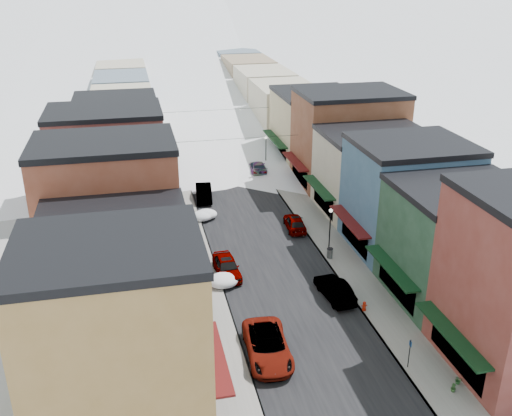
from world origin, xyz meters
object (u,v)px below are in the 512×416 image
fire_hydrant (364,306)px  streetlamp_near (330,224)px  car_green_sedan (335,289)px  car_white_suv (267,346)px  car_silver_sedan (227,267)px  car_dark_hatch (204,193)px  trash_can (330,253)px

fire_hydrant → streetlamp_near: size_ratio=0.18×
car_green_sedan → fire_hydrant: car_green_sedan is taller
car_green_sedan → fire_hydrant: bearing=116.6°
car_white_suv → car_silver_sedan: 11.78m
fire_hydrant → car_white_suv: bearing=-156.8°
car_green_sedan → car_dark_hatch: bearing=-78.3°
fire_hydrant → trash_can: size_ratio=0.80×
car_dark_hatch → streetlamp_near: bearing=-52.5°
car_silver_sedan → car_dark_hatch: 18.01m
trash_can → streetlamp_near: (0.49, 1.63, 2.15)m
trash_can → car_green_sedan: bearing=-106.0°
car_silver_sedan → car_green_sedan: size_ratio=1.02×
car_green_sedan → trash_can: bearing=-112.0°
car_dark_hatch → trash_can: 19.55m
car_white_suv → fire_hydrant: size_ratio=8.18×
car_white_suv → car_silver_sedan: car_white_suv is taller
car_white_suv → fire_hydrant: 9.48m
fire_hydrant → trash_can: (0.27, 8.86, 0.14)m
fire_hydrant → streetlamp_near: bearing=85.8°
fire_hydrant → car_dark_hatch: bearing=109.2°
car_green_sedan → car_silver_sedan: bearing=-41.1°
car_silver_sedan → fire_hydrant: (9.50, -8.02, -0.34)m
fire_hydrant → car_green_sedan: bearing=122.6°
fire_hydrant → trash_can: trash_can is taller
car_silver_sedan → trash_can: car_silver_sedan is taller
car_silver_sedan → trash_can: (9.77, 0.84, -0.20)m
car_white_suv → streetlamp_near: 17.19m
car_dark_hatch → car_white_suv: bearing=-84.1°
car_white_suv → trash_can: (8.97, 12.60, -0.24)m
car_green_sedan → streetlamp_near: streetlamp_near is taller
car_dark_hatch → streetlamp_near: 18.50m
car_white_suv → car_dark_hatch: size_ratio=1.25×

